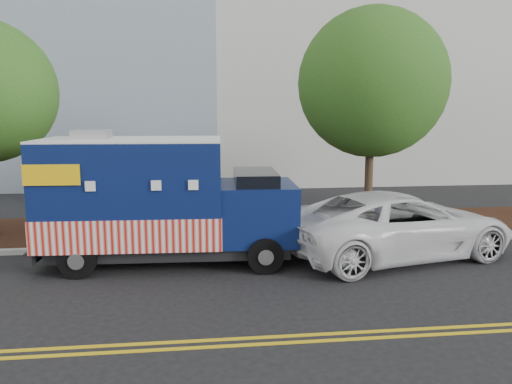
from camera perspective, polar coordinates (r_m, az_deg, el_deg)
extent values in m
plane|color=black|center=(13.18, -10.89, -8.14)|extent=(120.00, 120.00, 0.00)
cube|color=#9E9E99|center=(14.50, -10.52, -6.20)|extent=(120.00, 0.18, 0.15)
cube|color=black|center=(16.53, -10.06, -4.26)|extent=(120.00, 4.00, 0.15)
cube|color=gold|center=(9.05, -12.94, -16.56)|extent=(120.00, 0.10, 0.01)
cube|color=gold|center=(8.83, -13.12, -17.27)|extent=(120.00, 0.10, 0.01)
cylinder|color=#38281C|center=(16.40, 12.75, 1.68)|extent=(0.26, 0.26, 3.60)
sphere|color=#245317|center=(16.29, 13.14, 12.05)|extent=(4.63, 4.63, 4.63)
cube|color=#473828|center=(14.81, -16.12, -1.62)|extent=(0.06, 0.06, 2.40)
cube|color=black|center=(13.21, -9.54, -6.06)|extent=(5.99, 2.24, 0.30)
cube|color=#0A184B|center=(13.03, -13.88, 0.14)|extent=(4.53, 2.61, 2.54)
cube|color=#B8160B|center=(13.20, -13.73, -3.71)|extent=(4.58, 2.67, 0.79)
cube|color=white|center=(12.89, -14.11, 5.81)|extent=(4.53, 2.61, 0.06)
cube|color=#B7B7BA|center=(13.07, -18.27, 6.27)|extent=(0.88, 0.88, 0.23)
cube|color=#0A184B|center=(12.99, 0.15, -2.21)|extent=(1.99, 2.35, 1.48)
cube|color=black|center=(12.87, -0.08, 0.88)|extent=(1.14, 2.10, 0.69)
cube|color=black|center=(13.21, 4.37, -4.24)|extent=(0.17, 2.11, 0.32)
cube|color=black|center=(13.87, -22.99, -5.81)|extent=(0.29, 2.38, 0.30)
cube|color=#B7B7BA|center=(13.57, -23.26, 0.24)|extent=(0.12, 1.90, 2.01)
cube|color=#B7B7BA|center=(14.20, -11.82, 1.18)|extent=(1.90, 0.12, 1.16)
cube|color=yellow|center=(12.11, -22.37, 1.81)|extent=(1.27, 0.07, 0.48)
cube|color=yellow|center=(14.51, -19.37, 3.12)|extent=(1.27, 0.07, 0.48)
cylinder|color=black|center=(12.17, 1.06, -7.26)|extent=(0.90, 0.33, 0.89)
cylinder|color=black|center=(14.24, 0.23, -4.79)|extent=(0.90, 0.33, 0.89)
cylinder|color=black|center=(12.56, -19.69, -7.30)|extent=(0.90, 0.33, 0.89)
cylinder|color=black|center=(14.58, -17.50, -4.90)|extent=(0.90, 0.33, 0.89)
imported|color=white|center=(13.97, 15.91, -3.61)|extent=(6.82, 4.29, 1.76)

